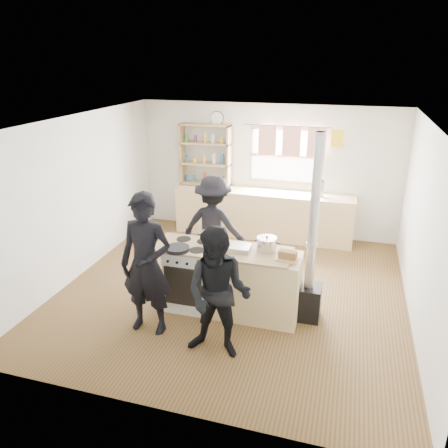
{
  "coord_description": "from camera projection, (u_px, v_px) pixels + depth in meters",
  "views": [
    {
      "loc": [
        1.51,
        -5.59,
        3.33
      ],
      "look_at": [
        -0.1,
        -0.1,
        1.1
      ],
      "focal_mm": 35.0,
      "sensor_mm": 36.0,
      "label": 1
    }
  ],
  "objects": [
    {
      "name": "back_counter",
      "position": [
        263.0,
        214.0,
        8.42
      ],
      "size": [
        3.4,
        0.55,
        0.9
      ],
      "primitive_type": "cube",
      "color": "#DABA83",
      "rests_on": "ground"
    },
    {
      "name": "ground",
      "position": [
        232.0,
        290.0,
        6.6
      ],
      "size": [
        5.0,
        5.0,
        0.01
      ],
      "primitive_type": "cube",
      "color": "brown",
      "rests_on": "ground"
    },
    {
      "name": "cooking_island",
      "position": [
        232.0,
        281.0,
        5.9
      ],
      "size": [
        1.97,
        0.64,
        0.93
      ],
      "color": "white",
      "rests_on": "ground"
    },
    {
      "name": "shelving_unit",
      "position": [
        205.0,
        155.0,
        8.46
      ],
      "size": [
        1.0,
        0.28,
        1.2
      ],
      "color": "tan",
      "rests_on": "back_counter"
    },
    {
      "name": "roast_tray",
      "position": [
        236.0,
        248.0,
        5.71
      ],
      "size": [
        0.38,
        0.26,
        0.07
      ],
      "color": "silver",
      "rests_on": "cooking_island"
    },
    {
      "name": "stockpot_stove",
      "position": [
        207.0,
        237.0,
        5.95
      ],
      "size": [
        0.21,
        0.21,
        0.17
      ],
      "color": "#B6B6B9",
      "rests_on": "cooking_island"
    },
    {
      "name": "thermos",
      "position": [
        321.0,
        189.0,
        7.93
      ],
      "size": [
        0.1,
        0.1,
        0.29
      ],
      "primitive_type": "cylinder",
      "color": "silver",
      "rests_on": "back_counter"
    },
    {
      "name": "person_near_right",
      "position": [
        218.0,
        294.0,
        4.93
      ],
      "size": [
        0.79,
        0.63,
        1.6
      ],
      "primitive_type": "imported",
      "rotation": [
        0.0,
        0.0,
        -0.03
      ],
      "color": "black",
      "rests_on": "ground"
    },
    {
      "name": "person_far",
      "position": [
        214.0,
        226.0,
        6.87
      ],
      "size": [
        1.09,
        0.69,
        1.61
      ],
      "primitive_type": "imported",
      "rotation": [
        0.0,
        0.0,
        3.05
      ],
      "color": "black",
      "rests_on": "ground"
    },
    {
      "name": "flue_heater",
      "position": [
        309.0,
        274.0,
        5.69
      ],
      "size": [
        0.35,
        0.35,
        2.5
      ],
      "color": "black",
      "rests_on": "ground"
    },
    {
      "name": "person_near_left",
      "position": [
        146.0,
        265.0,
        5.36
      ],
      "size": [
        0.67,
        0.44,
        1.83
      ],
      "primitive_type": "imported",
      "rotation": [
        0.0,
        0.0,
        0.0
      ],
      "color": "black",
      "rests_on": "ground"
    },
    {
      "name": "skillet_greens",
      "position": [
        177.0,
        248.0,
        5.71
      ],
      "size": [
        0.45,
        0.45,
        0.05
      ],
      "color": "black",
      "rests_on": "cooking_island"
    },
    {
      "name": "stockpot_counter",
      "position": [
        267.0,
        244.0,
        5.69
      ],
      "size": [
        0.27,
        0.27,
        0.2
      ],
      "color": "silver",
      "rests_on": "cooking_island"
    },
    {
      "name": "bread_board",
      "position": [
        288.0,
        256.0,
        5.44
      ],
      "size": [
        0.3,
        0.23,
        0.12
      ],
      "color": "tan",
      "rests_on": "cooking_island"
    }
  ]
}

